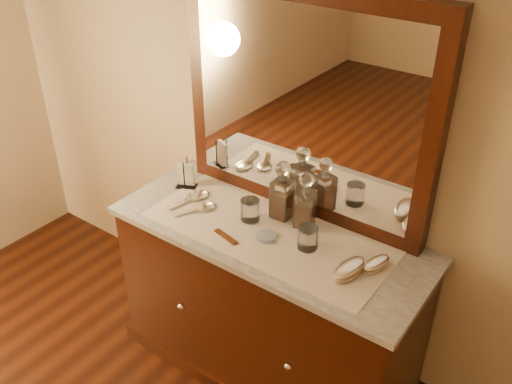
% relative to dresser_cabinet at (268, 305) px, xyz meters
% --- Properties ---
extents(dresser_cabinet, '(1.40, 0.55, 0.82)m').
position_rel_dresser_cabinet_xyz_m(dresser_cabinet, '(0.00, 0.00, 0.00)').
color(dresser_cabinet, black).
rests_on(dresser_cabinet, floor).
extents(dresser_plinth, '(1.46, 0.59, 0.08)m').
position_rel_dresser_cabinet_xyz_m(dresser_plinth, '(0.00, 0.00, -0.37)').
color(dresser_plinth, black).
rests_on(dresser_plinth, floor).
extents(knob_left, '(0.04, 0.04, 0.04)m').
position_rel_dresser_cabinet_xyz_m(knob_left, '(-0.30, -0.28, 0.04)').
color(knob_left, silver).
rests_on(knob_left, dresser_cabinet).
extents(knob_right, '(0.04, 0.04, 0.04)m').
position_rel_dresser_cabinet_xyz_m(knob_right, '(0.30, -0.28, 0.04)').
color(knob_right, silver).
rests_on(knob_right, dresser_cabinet).
extents(marble_top, '(1.44, 0.59, 0.03)m').
position_rel_dresser_cabinet_xyz_m(marble_top, '(0.00, 0.00, 0.42)').
color(marble_top, silver).
rests_on(marble_top, dresser_cabinet).
extents(mirror_frame, '(1.20, 0.08, 1.00)m').
position_rel_dresser_cabinet_xyz_m(mirror_frame, '(0.00, 0.25, 0.94)').
color(mirror_frame, black).
rests_on(mirror_frame, marble_top).
extents(mirror_glass, '(1.06, 0.01, 0.86)m').
position_rel_dresser_cabinet_xyz_m(mirror_glass, '(0.00, 0.21, 0.94)').
color(mirror_glass, white).
rests_on(mirror_glass, marble_top).
extents(lace_runner, '(1.10, 0.45, 0.00)m').
position_rel_dresser_cabinet_xyz_m(lace_runner, '(0.00, -0.02, 0.44)').
color(lace_runner, silver).
rests_on(lace_runner, marble_top).
extents(pin_dish, '(0.11, 0.11, 0.02)m').
position_rel_dresser_cabinet_xyz_m(pin_dish, '(0.02, -0.05, 0.45)').
color(pin_dish, white).
rests_on(pin_dish, lace_runner).
extents(comb, '(0.14, 0.05, 0.01)m').
position_rel_dresser_cabinet_xyz_m(comb, '(-0.12, -0.15, 0.45)').
color(comb, '#683112').
rests_on(comb, lace_runner).
extents(napkin_rack, '(0.12, 0.10, 0.15)m').
position_rel_dresser_cabinet_xyz_m(napkin_rack, '(-0.55, 0.07, 0.50)').
color(napkin_rack, black).
rests_on(napkin_rack, marble_top).
extents(decanter_left, '(0.09, 0.09, 0.28)m').
position_rel_dresser_cabinet_xyz_m(decanter_left, '(-0.02, 0.12, 0.55)').
color(decanter_left, brown).
rests_on(decanter_left, lace_runner).
extents(decanter_right, '(0.10, 0.10, 0.27)m').
position_rel_dresser_cabinet_xyz_m(decanter_right, '(0.10, 0.12, 0.55)').
color(decanter_right, brown).
rests_on(decanter_right, lace_runner).
extents(brush_near, '(0.10, 0.19, 0.05)m').
position_rel_dresser_cabinet_xyz_m(brush_near, '(0.42, -0.06, 0.47)').
color(brush_near, tan).
rests_on(brush_near, lace_runner).
extents(brush_far, '(0.09, 0.15, 0.04)m').
position_rel_dresser_cabinet_xyz_m(brush_far, '(0.49, 0.04, 0.46)').
color(brush_far, tan).
rests_on(brush_far, lace_runner).
extents(hand_mirror_outer, '(0.11, 0.24, 0.02)m').
position_rel_dresser_cabinet_xyz_m(hand_mirror_outer, '(-0.44, 0.00, 0.45)').
color(hand_mirror_outer, silver).
rests_on(hand_mirror_outer, lace_runner).
extents(hand_mirror_inner, '(0.14, 0.21, 0.02)m').
position_rel_dresser_cabinet_xyz_m(hand_mirror_inner, '(-0.35, -0.05, 0.45)').
color(hand_mirror_inner, silver).
rests_on(hand_mirror_inner, lace_runner).
extents(tumblers, '(0.41, 0.11, 0.10)m').
position_rel_dresser_cabinet_xyz_m(tumblers, '(0.04, 0.01, 0.49)').
color(tumblers, white).
rests_on(tumblers, lace_runner).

